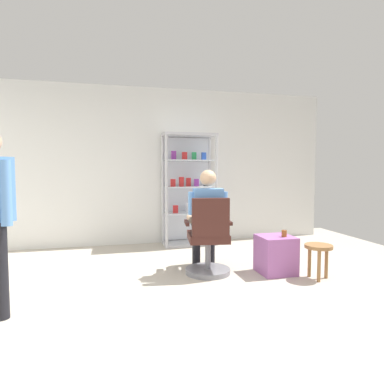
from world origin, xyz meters
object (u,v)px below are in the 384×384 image
(seated_shopkeeper, at_px, (207,215))
(tea_glass, at_px, (284,233))
(office_chair, at_px, (209,243))
(wooden_stool, at_px, (319,252))
(display_cabinet_main, at_px, (188,189))
(storage_crate, at_px, (276,255))

(seated_shopkeeper, height_order, tea_glass, seated_shopkeeper)
(office_chair, xyz_separation_m, wooden_stool, (1.22, -0.46, -0.07))
(display_cabinet_main, distance_m, office_chair, 1.84)
(display_cabinet_main, distance_m, tea_glass, 2.13)
(display_cabinet_main, height_order, seated_shopkeeper, display_cabinet_main)
(display_cabinet_main, relative_size, wooden_stool, 4.64)
(display_cabinet_main, xyz_separation_m, seated_shopkeeper, (-0.12, -1.58, -0.25))
(office_chair, height_order, storage_crate, office_chair)
(office_chair, bearing_deg, seated_shopkeeper, 82.13)
(storage_crate, distance_m, tea_glass, 0.29)
(seated_shopkeeper, distance_m, storage_crate, 0.99)
(display_cabinet_main, relative_size, office_chair, 1.98)
(display_cabinet_main, xyz_separation_m, office_chair, (-0.15, -1.74, -0.57))
(display_cabinet_main, height_order, storage_crate, display_cabinet_main)
(storage_crate, relative_size, tea_glass, 5.65)
(tea_glass, distance_m, wooden_stool, 0.44)
(display_cabinet_main, xyz_separation_m, tea_glass, (0.77, -1.94, -0.46))
(seated_shopkeeper, relative_size, storage_crate, 2.76)
(office_chair, height_order, tea_glass, office_chair)
(storage_crate, height_order, tea_glass, tea_glass)
(tea_glass, height_order, wooden_stool, tea_glass)
(storage_crate, bearing_deg, seated_shopkeeper, 160.13)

